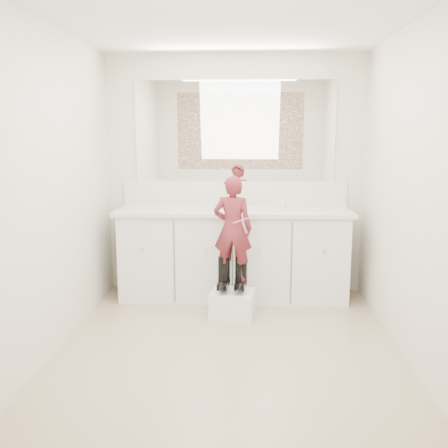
{
  "coord_description": "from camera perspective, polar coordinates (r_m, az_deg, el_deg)",
  "views": [
    {
      "loc": [
        0.15,
        -3.59,
        1.62
      ],
      "look_at": [
        -0.06,
        0.65,
        0.85
      ],
      "focal_mm": 40.0,
      "sensor_mm": 36.0,
      "label": 1
    }
  ],
  "objects": [
    {
      "name": "boot_left",
      "position": [
        4.43,
        0.01,
        -5.72
      ],
      "size": [
        0.14,
        0.22,
        0.31
      ],
      "primitive_type": null,
      "rotation": [
        0.0,
        0.0,
        -0.12
      ],
      "color": "black",
      "rests_on": "step_stool"
    },
    {
      "name": "toothbrush",
      "position": [
        4.24,
        1.91,
        0.39
      ],
      "size": [
        0.14,
        0.03,
        0.06
      ],
      "primitive_type": "cylinder",
      "rotation": [
        0.0,
        1.22,
        -0.12
      ],
      "color": "#DD56A7",
      "rests_on": "toddler"
    },
    {
      "name": "countertop",
      "position": [
        4.86,
        1.09,
        1.44
      ],
      "size": [
        2.28,
        0.58,
        0.04
      ],
      "primitive_type": "cube",
      "color": "beige",
      "rests_on": "vanity_cabinet"
    },
    {
      "name": "wall_right",
      "position": [
        3.79,
        20.59,
        3.29
      ],
      "size": [
        0.0,
        3.0,
        3.0
      ],
      "primitive_type": "plane",
      "rotation": [
        1.57,
        0.0,
        -1.57
      ],
      "color": "beige",
      "rests_on": "floor"
    },
    {
      "name": "wall_back",
      "position": [
        5.1,
        1.21,
        5.6
      ],
      "size": [
        2.6,
        0.0,
        2.6
      ],
      "primitive_type": "plane",
      "rotation": [
        1.57,
        0.0,
        0.0
      ],
      "color": "beige",
      "rests_on": "floor"
    },
    {
      "name": "boot_right",
      "position": [
        4.43,
        1.96,
        -5.74
      ],
      "size": [
        0.14,
        0.22,
        0.31
      ],
      "primitive_type": null,
      "rotation": [
        0.0,
        0.0,
        -0.12
      ],
      "color": "black",
      "rests_on": "step_stool"
    },
    {
      "name": "wall_left",
      "position": [
        3.89,
        -19.04,
        3.55
      ],
      "size": [
        0.0,
        3.0,
        3.0
      ],
      "primitive_type": "plane",
      "rotation": [
        1.57,
        0.0,
        1.57
      ],
      "color": "beige",
      "rests_on": "floor"
    },
    {
      "name": "mirror",
      "position": [
        5.08,
        1.23,
        10.55
      ],
      "size": [
        2.0,
        0.02,
        1.0
      ],
      "primitive_type": "cube",
      "color": "white",
      "rests_on": "wall_back"
    },
    {
      "name": "cup",
      "position": [
        4.9,
        6.63,
        2.21
      ],
      "size": [
        0.11,
        0.11,
        0.09
      ],
      "primitive_type": "imported",
      "rotation": [
        0.0,
        0.0,
        -0.15
      ],
      "color": "#F1E2C1",
      "rests_on": "countertop"
    },
    {
      "name": "step_stool",
      "position": [
        4.5,
        0.96,
        -9.18
      ],
      "size": [
        0.41,
        0.35,
        0.24
      ],
      "primitive_type": "cube",
      "rotation": [
        0.0,
        0.0,
        -0.12
      ],
      "color": "white",
      "rests_on": "floor"
    },
    {
      "name": "toddler",
      "position": [
        4.33,
        1.0,
        -0.54
      ],
      "size": [
        0.36,
        0.26,
        0.93
      ],
      "primitive_type": "imported",
      "rotation": [
        0.0,
        0.0,
        3.02
      ],
      "color": "maroon",
      "rests_on": "step_stool"
    },
    {
      "name": "dot_panel",
      "position": [
        2.1,
        -1.22,
        11.11
      ],
      "size": [
        2.0,
        0.01,
        1.2
      ],
      "primitive_type": "cube",
      "color": "#472819",
      "rests_on": "wall_front"
    },
    {
      "name": "floor",
      "position": [
        3.94,
        0.47,
        -13.98
      ],
      "size": [
        3.0,
        3.0,
        0.0
      ],
      "primitive_type": "plane",
      "color": "#877758",
      "rests_on": "ground"
    },
    {
      "name": "faucet",
      "position": [
        5.01,
        1.16,
        2.52
      ],
      "size": [
        0.08,
        0.08,
        0.1
      ],
      "primitive_type": "cylinder",
      "color": "silver",
      "rests_on": "countertop"
    },
    {
      "name": "ceiling",
      "position": [
        3.67,
        0.53,
        22.58
      ],
      "size": [
        3.0,
        3.0,
        0.0
      ],
      "primitive_type": "plane",
      "rotation": [
        3.14,
        0.0,
        0.0
      ],
      "color": "white",
      "rests_on": "wall_back"
    },
    {
      "name": "soap_bottle",
      "position": [
        4.82,
        -1.74,
        2.81
      ],
      "size": [
        0.1,
        0.1,
        0.2
      ],
      "primitive_type": "imported",
      "rotation": [
        0.0,
        0.0,
        0.11
      ],
      "color": "beige",
      "rests_on": "countertop"
    },
    {
      "name": "wall_front",
      "position": [
        2.13,
        -1.19,
        -1.06
      ],
      "size": [
        2.6,
        0.0,
        2.6
      ],
      "primitive_type": "plane",
      "rotation": [
        -1.57,
        0.0,
        0.0
      ],
      "color": "beige",
      "rests_on": "floor"
    },
    {
      "name": "backsplash",
      "position": [
        5.11,
        1.2,
        3.52
      ],
      "size": [
        2.28,
        0.03,
        0.25
      ],
      "primitive_type": "cube",
      "color": "beige",
      "rests_on": "countertop"
    },
    {
      "name": "vanity_cabinet",
      "position": [
        4.96,
        1.08,
        -3.62
      ],
      "size": [
        2.2,
        0.55,
        0.85
      ],
      "primitive_type": "cube",
      "color": "silver",
      "rests_on": "floor"
    }
  ]
}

